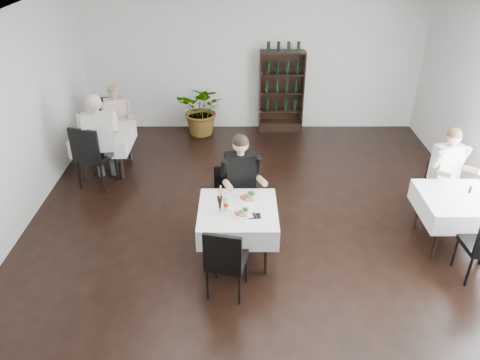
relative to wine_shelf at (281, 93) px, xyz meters
name	(u,v)px	position (x,y,z in m)	size (l,w,h in m)	color
room_shell	(262,159)	(-0.60, -4.31, 0.65)	(9.00, 9.00, 9.00)	black
wine_shelf	(281,93)	(0.00, 0.00, 0.00)	(0.90, 0.28, 1.75)	black
main_table	(238,218)	(-0.90, -4.31, -0.23)	(1.03, 1.03, 0.77)	black
left_table	(104,139)	(-3.30, -1.81, -0.23)	(0.98, 0.98, 0.77)	black
right_table	(456,206)	(2.10, -4.01, -0.23)	(0.98, 0.98, 0.77)	black
potted_tree	(203,110)	(-1.65, -0.22, -0.30)	(0.99, 0.86, 1.10)	#2E6121
main_chair_far	(230,194)	(-1.02, -3.57, -0.30)	(0.49, 0.49, 0.95)	black
main_chair_near	(225,259)	(-1.05, -5.08, -0.28)	(0.54, 0.55, 1.00)	black
left_chair_far	(111,122)	(-3.36, -1.01, -0.24)	(0.56, 0.56, 1.07)	black
left_chair_near	(91,153)	(-3.35, -2.44, -0.20)	(0.65, 0.65, 1.13)	black
right_chair_far	(440,183)	(2.21, -3.21, -0.33)	(0.54, 0.55, 0.90)	black
diner_main	(242,178)	(-0.85, -3.71, 0.04)	(0.63, 0.66, 1.52)	#414249
diner_left_far	(117,116)	(-3.18, -1.21, -0.04)	(0.61, 0.65, 1.39)	#414249
diner_left_near	(99,133)	(-3.20, -2.32, 0.12)	(0.68, 0.70, 1.66)	#414249
diner_right_far	(450,168)	(2.22, -3.37, 0.01)	(0.62, 0.67, 1.48)	#414249
plate_far	(248,197)	(-0.76, -4.06, -0.06)	(0.37, 0.37, 0.09)	white
plate_near	(242,213)	(-0.85, -4.44, -0.06)	(0.29, 0.29, 0.08)	white
pilsner_dark	(220,205)	(-1.13, -4.42, 0.05)	(0.07, 0.07, 0.32)	black
pilsner_lager	(221,198)	(-1.12, -4.27, 0.06)	(0.08, 0.08, 0.32)	gold
coke_bottle	(226,203)	(-1.05, -4.34, 0.04)	(0.07, 0.07, 0.28)	silver
napkin_cutlery	(254,216)	(-0.69, -4.48, -0.07)	(0.17, 0.18, 0.02)	black
pepper_mill	(470,190)	(2.30, -3.91, -0.03)	(0.04, 0.04, 0.09)	black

